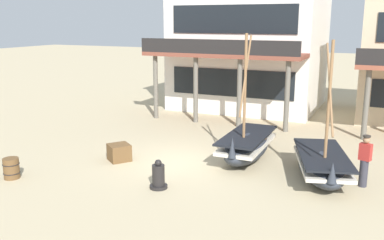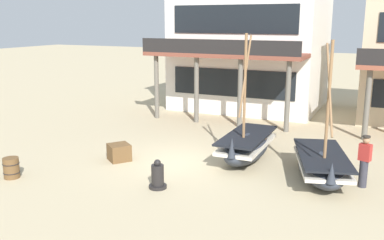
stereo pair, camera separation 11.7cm
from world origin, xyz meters
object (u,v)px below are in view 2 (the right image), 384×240
fishing_boat_near_left (247,146)px  cargo_crate (119,152)px  fisherman_by_hull (364,162)px  capstan_winch (158,177)px  fishing_boat_centre_large (321,165)px  wooden_barrel (11,168)px  harbor_building_main (251,48)px

fishing_boat_near_left → cargo_crate: fishing_boat_near_left is taller
fishing_boat_near_left → fisherman_by_hull: size_ratio=2.82×
fishing_boat_near_left → cargo_crate: bearing=-155.0°
fisherman_by_hull → capstan_winch: bearing=-154.0°
fishing_boat_centre_large → capstan_winch: 5.44m
wooden_barrel → cargo_crate: 3.81m
capstan_winch → wooden_barrel: size_ratio=1.35×
fishing_boat_centre_large → capstan_winch: bearing=-146.8°
cargo_crate → wooden_barrel: bearing=-125.6°
fisherman_by_hull → cargo_crate: (-8.55, -1.05, -0.52)m
fishing_boat_near_left → harbor_building_main: size_ratio=0.51×
cargo_crate → fishing_boat_near_left: bearing=25.0°
fishing_boat_near_left → wooden_barrel: 8.35m
cargo_crate → fishing_boat_centre_large: bearing=9.2°
capstan_winch → harbor_building_main: size_ratio=0.10×
fishing_boat_near_left → harbor_building_main: (-3.15, 10.32, 2.96)m
capstan_winch → harbor_building_main: bearing=96.0°
fishing_boat_near_left → wooden_barrel: size_ratio=6.78×
fisherman_by_hull → capstan_winch: 6.53m
fishing_boat_near_left → fisherman_by_hull: bearing=-13.3°
harbor_building_main → fishing_boat_near_left: bearing=-73.0°
fishing_boat_centre_large → fisherman_by_hull: bearing=-5.3°
capstan_winch → wooden_barrel: bearing=-165.3°
capstan_winch → fishing_boat_centre_large: bearing=33.2°
fishing_boat_centre_large → fisherman_by_hull: (1.31, -0.12, 0.32)m
fishing_boat_near_left → fisherman_by_hull: (4.18, -0.99, 0.26)m
capstan_winch → fishing_boat_near_left: bearing=66.5°
wooden_barrel → fishing_boat_centre_large: bearing=24.3°
fishing_boat_near_left → capstan_winch: (-1.67, -3.84, -0.19)m
fisherman_by_hull → harbor_building_main: 13.75m
fisherman_by_hull → wooden_barrel: fisherman_by_hull is taller
capstan_winch → cargo_crate: capstan_winch is taller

